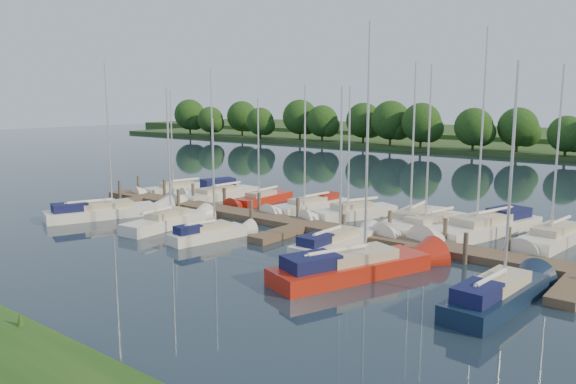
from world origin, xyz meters
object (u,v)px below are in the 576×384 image
Objects in this scene: sailboat_n_5 at (351,214)px; sailboat_s_2 at (210,234)px; dock at (300,227)px; motorboat at (216,192)px; sailboat_n_0 at (176,190)px.

sailboat_n_5 reaches higher than sailboat_s_2.
dock is 14.35m from motorboat.
sailboat_n_5 is at bearing 82.31° from sailboat_s_2.
sailboat_s_2 is (-2.77, -5.16, 0.12)m from dock.
sailboat_n_0 is 3.97m from motorboat.
sailboat_s_2 is (14.22, -9.56, 0.05)m from sailboat_n_0.
sailboat_n_5 is (17.56, 0.64, 0.01)m from sailboat_n_0.
sailboat_s_2 is at bearing 150.71° from motorboat.
dock is 5.08m from sailboat_n_5.
dock is 5.41× the size of sailboat_s_2.
sailboat_s_2 reaches higher than dock.
sailboat_n_5 is at bearing -164.55° from sailboat_n_0.
sailboat_n_0 is at bearing 156.50° from sailboat_s_2.
sailboat_n_0 is 1.55× the size of motorboat.
sailboat_s_2 is at bearing -118.21° from dock.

